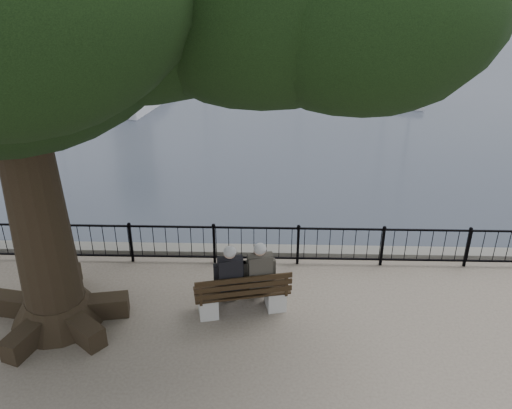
{
  "coord_description": "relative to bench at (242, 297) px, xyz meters",
  "views": [
    {
      "loc": [
        0.31,
        -9.06,
        7.71
      ],
      "look_at": [
        0.0,
        2.5,
        1.6
      ],
      "focal_mm": 40.0,
      "sensor_mm": 36.0,
      "label": 1
    }
  ],
  "objects": [
    {
      "name": "sailboat_e",
      "position": [
        -13.13,
        27.84,
        -0.99
      ],
      "size": [
        3.17,
        5.51,
        12.96
      ],
      "color": "silver",
      "rests_on": "ground"
    },
    {
      "name": "railing",
      "position": [
        0.24,
        1.86,
        0.19
      ],
      "size": [
        22.06,
        0.06,
        1.0
      ],
      "color": "black",
      "rests_on": "ground"
    },
    {
      "name": "person_left",
      "position": [
        -0.27,
        0.06,
        0.4
      ],
      "size": [
        0.59,
        0.89,
        1.68
      ],
      "color": "black",
      "rests_on": "ground"
    },
    {
      "name": "sailboat_f",
      "position": [
        2.84,
        35.35,
        -1.0
      ],
      "size": [
        2.76,
        6.36,
        13.36
      ],
      "color": "silver",
      "rests_on": "ground"
    },
    {
      "name": "sailboat_a",
      "position": [
        -10.56,
        18.52,
        -1.05
      ],
      "size": [
        1.47,
        5.25,
        10.47
      ],
      "color": "silver",
      "rests_on": "ground"
    },
    {
      "name": "harbor",
      "position": [
        0.24,
        2.36,
        -0.87
      ],
      "size": [
        260.0,
        260.0,
        1.2
      ],
      "color": "#504E49",
      "rests_on": "ground"
    },
    {
      "name": "sailboat_h",
      "position": [
        -4.46,
        39.86,
        -1.02
      ],
      "size": [
        2.31,
        5.97,
        12.28
      ],
      "color": "silver",
      "rests_on": "ground"
    },
    {
      "name": "person_right",
      "position": [
        0.33,
        0.19,
        0.4
      ],
      "size": [
        0.59,
        0.89,
        1.68
      ],
      "color": "#2C2925",
      "rests_on": "ground"
    },
    {
      "name": "bench",
      "position": [
        0.0,
        0.0,
        0.0
      ],
      "size": [
        2.08,
        1.01,
        1.06
      ],
      "color": "#9D9B93",
      "rests_on": "ground"
    },
    {
      "name": "sailboat_g",
      "position": [
        8.63,
        36.37,
        -1.07
      ],
      "size": [
        1.84,
        5.8,
        10.33
      ],
      "color": "silver",
      "rests_on": "ground"
    },
    {
      "name": "sailboat_i",
      "position": [
        -3.69,
        26.02,
        -1.06
      ],
      "size": [
        2.85,
        4.74,
        9.58
      ],
      "color": "silver",
      "rests_on": "ground"
    },
    {
      "name": "sailboat_d",
      "position": [
        7.41,
        23.85,
        -1.08
      ],
      "size": [
        3.5,
        6.12,
        9.91
      ],
      "color": "silver",
      "rests_on": "ground"
    },
    {
      "name": "sailboat_c",
      "position": [
        7.76,
        19.03,
        -1.09
      ],
      "size": [
        2.52,
        5.09,
        8.77
      ],
      "color": "silver",
      "rests_on": "ground"
    },
    {
      "name": "sailboat_b",
      "position": [
        -5.48,
        17.57,
        -1.0
      ],
      "size": [
        2.94,
        5.52,
        12.5
      ],
      "color": "silver",
      "rests_on": "ground"
    }
  ]
}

